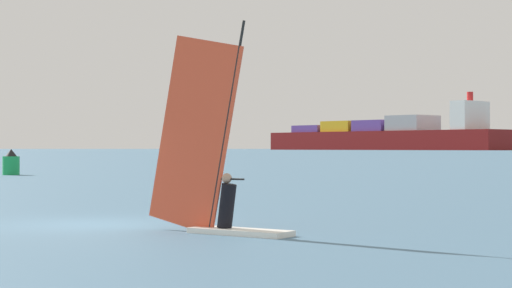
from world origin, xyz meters
The scene contains 4 objects.
ground_plane centered at (0.00, 0.00, 0.00)m, with size 4000.00×4000.00×0.00m, color #476B84.
windsurfer centered at (2.84, -2.15, 1.32)m, with size 3.20×2.49×4.61m.
cargo_ship centered at (119.42, 580.87, 9.77)m, with size 147.97×166.38×37.55m.
channel_buoy centered at (-10.92, 37.64, 0.77)m, with size 1.12×1.12×1.75m.
Camera 1 is at (2.93, -20.87, 1.86)m, focal length 60.53 mm.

